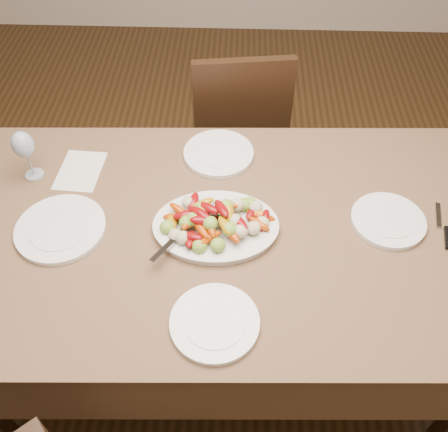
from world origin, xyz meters
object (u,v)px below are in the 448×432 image
serving_platter (216,227)px  wine_glass (26,154)px  chair_far (237,126)px  plate_near (215,323)px  plate_left (61,229)px  dining_table (224,292)px  plate_far (219,154)px  plate_right (388,221)px

serving_platter → wine_glass: bearing=160.8°
chair_far → plate_near: bearing=80.6°
plate_near → plate_left: bearing=147.9°
dining_table → plate_far: size_ratio=7.04×
serving_platter → wine_glass: (-0.67, 0.23, 0.09)m
plate_left → plate_near: same height
dining_table → plate_right: (0.54, 0.05, 0.39)m
serving_platter → plate_near: bearing=-87.9°
chair_far → plate_right: 1.03m
serving_platter → plate_left: serving_platter is taller
chair_far → plate_right: (0.51, -0.85, 0.29)m
plate_left → plate_right: (1.07, 0.07, 0.00)m
plate_left → plate_near: size_ratio=1.15×
chair_far → serving_platter: (-0.06, -0.90, 0.30)m
chair_far → wine_glass: bearing=35.3°
chair_far → serving_platter: bearing=79.1°
plate_right → wine_glass: (-1.23, 0.18, 0.09)m
plate_left → plate_far: bearing=37.7°
plate_far → wine_glass: size_ratio=1.28×
chair_far → serving_platter: 0.95m
chair_far → plate_left: 1.12m
plate_right → plate_near: size_ratio=0.96×
dining_table → plate_far: bearing=95.4°
dining_table → wine_glass: (-0.69, 0.23, 0.48)m
chair_far → plate_far: size_ratio=3.63×
plate_far → plate_left: bearing=-142.3°
plate_far → dining_table: bearing=-84.6°
dining_table → chair_far: (0.03, 0.89, 0.10)m
chair_far → dining_table: bearing=80.7°
serving_platter → plate_right: bearing=5.4°
serving_platter → plate_near: 0.35m
plate_far → chair_far: bearing=83.3°
plate_right → plate_far: 0.65m
dining_table → wine_glass: size_ratio=8.98×
plate_right → plate_far: (-0.57, 0.31, 0.00)m
plate_left → plate_right: 1.07m
wine_glass → dining_table: bearing=-18.0°
plate_near → plate_far: bearing=91.7°
plate_near → wine_glass: wine_glass is taller
plate_far → plate_near: same height
serving_platter → plate_far: serving_platter is taller
serving_platter → plate_left: bearing=-177.6°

